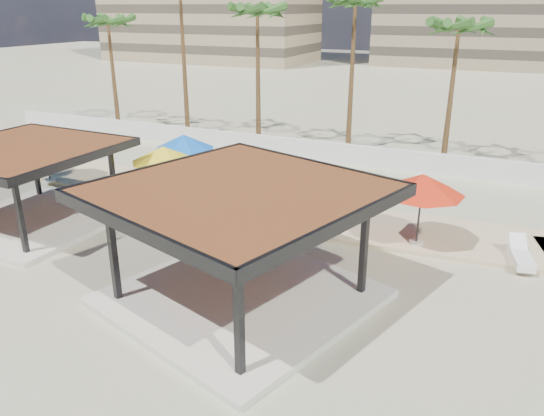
{
  "coord_description": "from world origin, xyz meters",
  "views": [
    {
      "loc": [
        6.25,
        -13.4,
        8.75
      ],
      "look_at": [
        -1.69,
        4.14,
        1.4
      ],
      "focal_mm": 35.0,
      "sensor_mm": 36.0,
      "label": 1
    }
  ],
  "objects_px": {
    "umbrella_a": "(43,134)",
    "lounger_b": "(521,257)",
    "pavilion_west": "(27,178)",
    "lounger_a": "(235,209)",
    "umbrella_c": "(422,184)",
    "pavilion_central": "(240,234)"
  },
  "relations": [
    {
      "from": "umbrella_a",
      "to": "lounger_b",
      "type": "bearing_deg",
      "value": 0.11
    },
    {
      "from": "pavilion_west",
      "to": "lounger_b",
      "type": "bearing_deg",
      "value": 14.54
    },
    {
      "from": "pavilion_west",
      "to": "lounger_a",
      "type": "distance_m",
      "value": 8.8
    },
    {
      "from": "pavilion_west",
      "to": "umbrella_c",
      "type": "distance_m",
      "value": 16.01
    },
    {
      "from": "pavilion_central",
      "to": "lounger_b",
      "type": "bearing_deg",
      "value": 55.54
    },
    {
      "from": "pavilion_west",
      "to": "lounger_b",
      "type": "height_order",
      "value": "pavilion_west"
    },
    {
      "from": "umbrella_a",
      "to": "lounger_a",
      "type": "bearing_deg",
      "value": 0.24
    },
    {
      "from": "pavilion_central",
      "to": "lounger_a",
      "type": "height_order",
      "value": "pavilion_central"
    },
    {
      "from": "pavilion_west",
      "to": "umbrella_a",
      "type": "height_order",
      "value": "pavilion_west"
    },
    {
      "from": "umbrella_c",
      "to": "umbrella_a",
      "type": "bearing_deg",
      "value": -180.0
    },
    {
      "from": "umbrella_a",
      "to": "lounger_b",
      "type": "xyz_separation_m",
      "value": [
        22.48,
        0.04,
        -2.37
      ]
    },
    {
      "from": "pavilion_west",
      "to": "umbrella_c",
      "type": "relative_size",
      "value": 1.82
    },
    {
      "from": "pavilion_west",
      "to": "umbrella_a",
      "type": "distance_m",
      "value": 5.42
    },
    {
      "from": "umbrella_a",
      "to": "lounger_a",
      "type": "height_order",
      "value": "umbrella_a"
    },
    {
      "from": "umbrella_c",
      "to": "pavilion_central",
      "type": "bearing_deg",
      "value": -125.18
    },
    {
      "from": "umbrella_c",
      "to": "lounger_b",
      "type": "relative_size",
      "value": 1.91
    },
    {
      "from": "umbrella_c",
      "to": "lounger_a",
      "type": "bearing_deg",
      "value": 179.67
    },
    {
      "from": "pavilion_west",
      "to": "lounger_a",
      "type": "height_order",
      "value": "pavilion_west"
    },
    {
      "from": "lounger_a",
      "to": "lounger_b",
      "type": "xyz_separation_m",
      "value": [
        11.58,
        -0.0,
        -0.01
      ]
    },
    {
      "from": "pavilion_central",
      "to": "lounger_b",
      "type": "xyz_separation_m",
      "value": [
        8.04,
        6.24,
        -1.92
      ]
    },
    {
      "from": "umbrella_c",
      "to": "pavilion_west",
      "type": "bearing_deg",
      "value": -164.8
    },
    {
      "from": "pavilion_west",
      "to": "lounger_b",
      "type": "distance_m",
      "value": 19.65
    }
  ]
}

